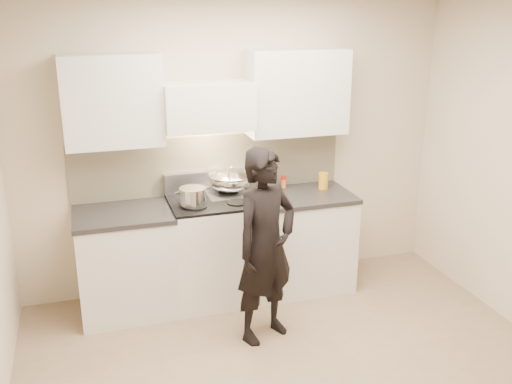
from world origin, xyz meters
TOP-DOWN VIEW (x-y plane):
  - ground_plane at (0.00, 0.00)m, footprint 4.00×4.00m
  - room_shell at (-0.06, 0.37)m, footprint 4.04×3.54m
  - stove at (-0.30, 1.42)m, footprint 0.76×0.65m
  - counter_right at (0.53, 1.43)m, footprint 0.92×0.67m
  - counter_left at (-1.08, 1.43)m, footprint 0.82×0.67m
  - wok at (-0.10, 1.57)m, footprint 0.40×0.49m
  - stock_pot at (-0.50, 1.31)m, footprint 0.31×0.27m
  - utensil_crock at (0.26, 1.64)m, footprint 0.14×0.14m
  - spice_jar at (0.44, 1.65)m, footprint 0.05×0.05m
  - oil_glass at (0.78, 1.50)m, footprint 0.09×0.09m
  - person at (-0.06, 0.67)m, footprint 0.68×0.58m

SIDE VIEW (x-z plane):
  - ground_plane at x=0.00m, z-range 0.00..0.00m
  - counter_right at x=0.53m, z-range 0.00..0.92m
  - counter_left at x=-1.08m, z-range 0.00..0.92m
  - stove at x=-0.30m, z-range 0.00..0.95m
  - person at x=-0.06m, z-range 0.00..1.57m
  - spice_jar at x=0.44m, z-range 0.92..1.03m
  - oil_glass at x=0.78m, z-range 0.92..1.08m
  - utensil_crock at x=0.26m, z-range 0.85..1.21m
  - stock_pot at x=-0.50m, z-range 0.96..1.11m
  - wok at x=-0.10m, z-range 0.91..1.23m
  - room_shell at x=-0.06m, z-range 0.25..2.95m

